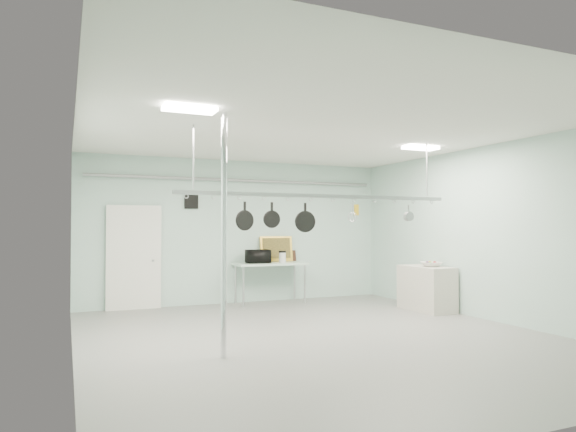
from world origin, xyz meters
name	(u,v)px	position (x,y,z in m)	size (l,w,h in m)	color
floor	(319,337)	(0.00, 0.00, 0.00)	(8.00, 8.00, 0.00)	gray
ceiling	(319,131)	(0.00, 0.00, 3.19)	(7.00, 8.00, 0.02)	silver
back_wall	(239,231)	(0.00, 3.99, 1.60)	(7.00, 0.02, 3.20)	#A0C0B5
right_wall	(491,233)	(3.49, 0.00, 1.60)	(0.02, 8.00, 3.20)	#A0C0B5
door	(134,258)	(-2.30, 3.94, 1.05)	(1.10, 0.10, 2.20)	silver
wall_vent	(191,202)	(-1.10, 3.97, 2.25)	(0.30, 0.04, 0.30)	black
conduit_pipe	(241,180)	(0.00, 3.90, 2.75)	(0.07, 0.07, 6.60)	gray
chrome_pole	(224,235)	(-1.70, -0.60, 1.60)	(0.08, 0.08, 3.20)	silver
prep_table	(270,266)	(0.60, 3.60, 0.83)	(1.60, 0.70, 0.91)	silver
side_cabinet	(426,288)	(3.15, 1.40, 0.45)	(0.60, 1.20, 0.90)	beige
pot_rack	(322,194)	(0.20, 0.30, 2.23)	(4.80, 0.06, 1.00)	#B7B7BC
light_panel_left	(190,109)	(-2.20, -0.80, 3.16)	(0.65, 0.30, 0.05)	white
light_panel_right	(421,148)	(2.40, 0.60, 3.16)	(0.65, 0.30, 0.05)	white
microwave	(258,256)	(0.30, 3.59, 1.05)	(0.53, 0.36, 0.29)	black
coffee_canister	(282,258)	(0.86, 3.51, 1.02)	(0.15, 0.15, 0.22)	silver
painting_large	(276,249)	(0.87, 3.90, 1.20)	(0.78, 0.05, 0.58)	gold
painting_small	(290,256)	(1.21, 3.90, 1.03)	(0.30, 0.04, 0.25)	#341C12
fruit_bowl	(431,264)	(3.17, 1.26, 0.95)	(0.40, 0.40, 0.10)	silver
skillet_left	(245,216)	(-1.11, 0.30, 1.87)	(0.31, 0.06, 0.42)	black
skillet_mid	(272,214)	(-0.67, 0.30, 1.90)	(0.27, 0.06, 0.37)	black
skillet_right	(305,217)	(-0.10, 0.30, 1.86)	(0.34, 0.06, 0.46)	black
whisk	(352,214)	(0.77, 0.30, 1.92)	(0.16, 0.16, 0.33)	#A2A3A7
grater	(356,210)	(0.85, 0.30, 1.98)	(0.08, 0.02, 0.20)	gold
saucepan	(409,213)	(1.90, 0.30, 1.94)	(0.16, 0.10, 0.29)	#B5B5BA
fruit_cluster	(431,262)	(3.17, 1.26, 0.99)	(0.24, 0.24, 0.09)	maroon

